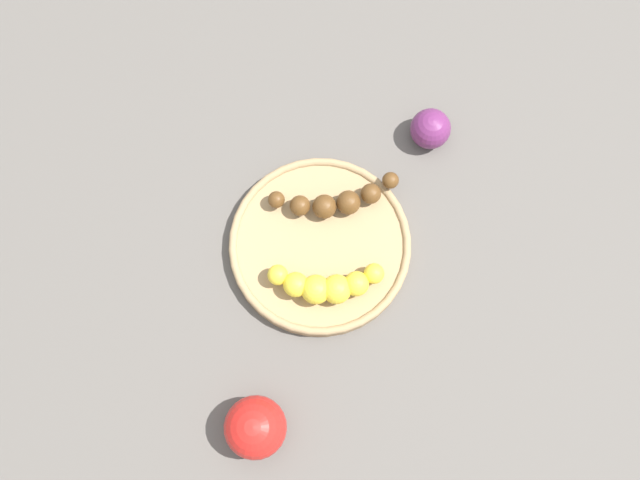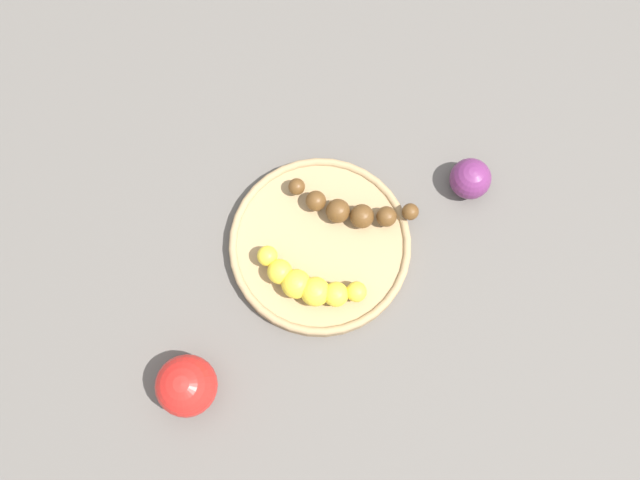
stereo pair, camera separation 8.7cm
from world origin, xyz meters
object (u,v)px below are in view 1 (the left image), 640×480
(fruit_bowl, at_px, (320,245))
(plum_purple, at_px, (430,129))
(banana_yellow, at_px, (326,285))
(apple_red, at_px, (258,428))
(banana_overripe, at_px, (336,200))

(fruit_bowl, distance_m, plum_purple, 0.21)
(fruit_bowl, distance_m, banana_yellow, 0.06)
(plum_purple, bearing_deg, banana_yellow, 165.41)
(apple_red, height_order, plum_purple, apple_red)
(fruit_bowl, bearing_deg, apple_red, -179.10)
(fruit_bowl, height_order, plum_purple, plum_purple)
(banana_yellow, bearing_deg, plum_purple, 146.06)
(banana_overripe, xyz_separation_m, banana_yellow, (-0.10, -0.02, 0.00))
(banana_yellow, bearing_deg, fruit_bowl, -173.36)
(fruit_bowl, height_order, banana_overripe, banana_overripe)
(banana_overripe, height_order, banana_yellow, banana_yellow)
(fruit_bowl, bearing_deg, banana_yellow, -154.01)
(banana_yellow, xyz_separation_m, plum_purple, (0.24, -0.06, -0.01))
(apple_red, relative_size, plum_purple, 1.38)
(fruit_bowl, bearing_deg, banana_overripe, -2.02)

